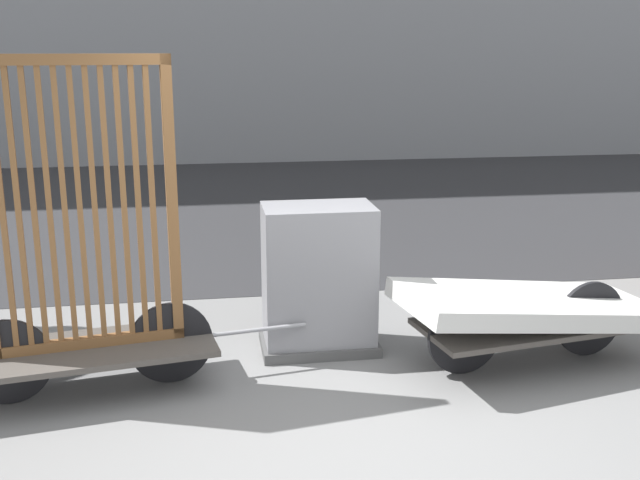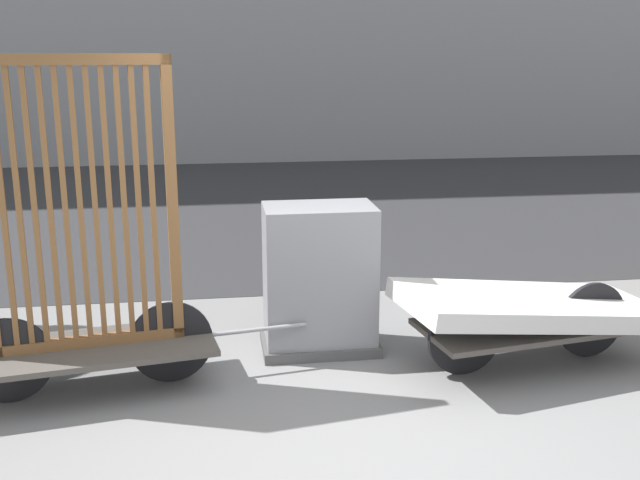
{
  "view_description": "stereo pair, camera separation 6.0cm",
  "coord_description": "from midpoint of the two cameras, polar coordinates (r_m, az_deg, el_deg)",
  "views": [
    {
      "loc": [
        -0.76,
        -3.79,
        2.29
      ],
      "look_at": [
        0.0,
        1.13,
        1.02
      ],
      "focal_mm": 42.0,
      "sensor_mm": 36.0,
      "label": 1
    },
    {
      "loc": [
        -0.71,
        -3.8,
        2.29
      ],
      "look_at": [
        0.0,
        1.13,
        1.02
      ],
      "focal_mm": 42.0,
      "sensor_mm": 36.0,
      "label": 2
    }
  ],
  "objects": [
    {
      "name": "ground_plane",
      "position": [
        4.49,
        2.52,
        -16.33
      ],
      "size": [
        60.0,
        60.0,
        0.0
      ],
      "primitive_type": "plane",
      "color": "slate"
    },
    {
      "name": "road_strip",
      "position": [
        11.41,
        -4.3,
        2.72
      ],
      "size": [
        56.0,
        8.71,
        0.01
      ],
      "color": "#2D2D30",
      "rests_on": "ground_plane"
    },
    {
      "name": "bike_cart_with_bedframe",
      "position": [
        5.21,
        -17.01,
        -3.08
      ],
      "size": [
        2.38,
        0.98,
        2.26
      ],
      "rotation": [
        0.0,
        0.0,
        0.17
      ],
      "color": "#4C4742",
      "rests_on": "ground_plane"
    },
    {
      "name": "bike_cart_with_mattress",
      "position": [
        5.75,
        16.12,
        -5.19
      ],
      "size": [
        2.55,
        1.16,
        0.65
      ],
      "rotation": [
        0.0,
        0.0,
        0.17
      ],
      "color": "#4C4742",
      "rests_on": "ground_plane"
    },
    {
      "name": "utility_cabinet",
      "position": [
        5.79,
        0.24,
        -3.34
      ],
      "size": [
        0.9,
        0.58,
        1.14
      ],
      "color": "#4C4C4C",
      "rests_on": "ground_plane"
    }
  ]
}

